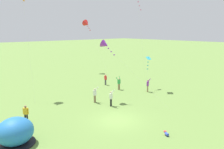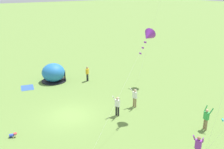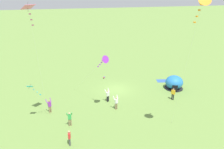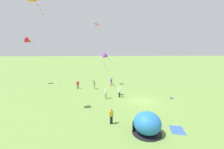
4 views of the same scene
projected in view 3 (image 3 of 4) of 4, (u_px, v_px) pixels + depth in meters
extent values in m
plane|color=olive|center=(116.00, 90.00, 33.75)|extent=(300.00, 300.00, 0.00)
ellipsoid|color=#2672BF|center=(174.00, 82.00, 33.79)|extent=(2.70, 2.60, 2.10)
cylinder|color=black|center=(174.00, 88.00, 34.16)|extent=(2.81, 2.81, 0.10)
cube|color=black|center=(175.00, 89.00, 32.81)|extent=(0.78, 0.43, 1.10)
cube|color=#3359A5|center=(162.00, 81.00, 36.95)|extent=(1.93, 1.62, 0.01)
cylinder|color=blue|center=(104.00, 77.00, 38.02)|extent=(0.32, 0.38, 0.22)
sphere|color=beige|center=(104.00, 78.00, 37.77)|extent=(0.19, 0.19, 0.19)
cylinder|color=#D83F3F|center=(104.00, 77.00, 37.73)|extent=(0.24, 0.24, 0.06)
cylinder|color=beige|center=(105.00, 78.00, 37.93)|extent=(0.07, 0.07, 0.17)
cylinder|color=beige|center=(103.00, 78.00, 37.95)|extent=(0.07, 0.07, 0.17)
cylinder|color=navy|center=(105.00, 78.00, 38.16)|extent=(0.09, 0.09, 0.13)
cylinder|color=navy|center=(104.00, 78.00, 38.18)|extent=(0.09, 0.09, 0.13)
cylinder|color=#8C7251|center=(71.00, 122.00, 24.76)|extent=(0.15, 0.15, 0.88)
cylinder|color=#8C7251|center=(69.00, 122.00, 24.72)|extent=(0.15, 0.15, 0.88)
cube|color=green|center=(70.00, 117.00, 24.47)|extent=(0.40, 0.26, 0.60)
sphere|color=tan|center=(69.00, 113.00, 24.31)|extent=(0.22, 0.22, 0.22)
cylinder|color=green|center=(72.00, 114.00, 24.21)|extent=(0.13, 0.39, 0.50)
cylinder|color=green|center=(67.00, 114.00, 24.11)|extent=(0.17, 0.39, 0.50)
cylinder|color=black|center=(173.00, 97.00, 30.50)|extent=(0.15, 0.15, 0.88)
cylinder|color=black|center=(172.00, 97.00, 30.61)|extent=(0.15, 0.15, 0.88)
cube|color=gold|center=(173.00, 92.00, 30.29)|extent=(0.42, 0.45, 0.60)
sphere|color=#9E7051|center=(174.00, 89.00, 30.13)|extent=(0.22, 0.22, 0.22)
cylinder|color=gold|center=(175.00, 93.00, 30.15)|extent=(0.09, 0.09, 0.58)
cylinder|color=gold|center=(171.00, 92.00, 30.43)|extent=(0.09, 0.09, 0.58)
cylinder|color=#8C7251|center=(49.00, 110.00, 27.31)|extent=(0.15, 0.15, 0.88)
cylinder|color=#8C7251|center=(51.00, 109.00, 27.43)|extent=(0.15, 0.15, 0.88)
cube|color=purple|center=(49.00, 104.00, 27.10)|extent=(0.45, 0.38, 0.60)
sphere|color=#9E7051|center=(49.00, 101.00, 26.94)|extent=(0.22, 0.22, 0.22)
cylinder|color=purple|center=(47.00, 101.00, 26.88)|extent=(0.29, 0.36, 0.50)
cylinder|color=purple|center=(51.00, 100.00, 27.20)|extent=(0.19, 0.39, 0.50)
cylinder|color=#8C7251|center=(116.00, 106.00, 28.09)|extent=(0.15, 0.15, 0.88)
cylinder|color=#8C7251|center=(117.00, 106.00, 28.20)|extent=(0.15, 0.15, 0.88)
cube|color=white|center=(116.00, 101.00, 27.87)|extent=(0.44, 0.36, 0.60)
sphere|color=tan|center=(116.00, 98.00, 27.71)|extent=(0.22, 0.22, 0.22)
cylinder|color=white|center=(114.00, 98.00, 27.68)|extent=(0.26, 0.37, 0.50)
cylinder|color=white|center=(117.00, 97.00, 27.96)|extent=(0.16, 0.39, 0.50)
cylinder|color=#4C4C51|center=(70.00, 141.00, 21.74)|extent=(0.15, 0.15, 0.88)
cylinder|color=#4C4C51|center=(70.00, 142.00, 21.56)|extent=(0.15, 0.15, 0.88)
cube|color=red|center=(69.00, 135.00, 21.38)|extent=(0.28, 0.40, 0.60)
sphere|color=tan|center=(69.00, 132.00, 21.22)|extent=(0.22, 0.22, 0.22)
cylinder|color=red|center=(69.00, 134.00, 21.61)|extent=(0.09, 0.09, 0.58)
cylinder|color=red|center=(69.00, 137.00, 21.15)|extent=(0.09, 0.09, 0.58)
cylinder|color=black|center=(107.00, 99.00, 29.99)|extent=(0.15, 0.15, 0.88)
cylinder|color=black|center=(108.00, 98.00, 30.12)|extent=(0.15, 0.15, 0.88)
cube|color=white|center=(108.00, 94.00, 29.78)|extent=(0.45, 0.39, 0.60)
sphere|color=tan|center=(108.00, 91.00, 29.62)|extent=(0.22, 0.22, 0.22)
cylinder|color=white|center=(106.00, 91.00, 29.54)|extent=(0.30, 0.35, 0.50)
cylinder|color=white|center=(109.00, 90.00, 29.88)|extent=(0.21, 0.39, 0.50)
cylinder|color=silver|center=(184.00, 74.00, 21.27)|extent=(0.78, 3.54, 13.57)
cylinder|color=brown|center=(172.00, 122.00, 25.43)|extent=(0.03, 0.03, 0.06)
cone|color=orange|center=(202.00, 2.00, 17.10)|extent=(1.34, 1.52, 1.38)
cube|color=orange|center=(199.00, 10.00, 17.66)|extent=(0.21, 0.14, 0.12)
cube|color=orange|center=(197.00, 16.00, 18.14)|extent=(0.20, 0.06, 0.12)
cube|color=orange|center=(195.00, 22.00, 18.61)|extent=(0.21, 0.11, 0.12)
cylinder|color=silver|center=(41.00, 101.00, 25.73)|extent=(1.75, 1.17, 4.46)
cylinder|color=brown|center=(50.00, 113.00, 27.26)|extent=(0.03, 0.03, 0.06)
cube|color=#33B7D1|center=(30.00, 86.00, 24.19)|extent=(0.76, 0.67, 0.40)
cylinder|color=#332314|center=(30.00, 86.00, 24.18)|extent=(0.31, 0.22, 0.50)
cube|color=#33B7D1|center=(34.00, 90.00, 24.67)|extent=(0.11, 0.21, 0.12)
cube|color=#33B7D1|center=(37.00, 92.00, 25.07)|extent=(0.11, 0.21, 0.12)
cube|color=#33B7D1|center=(40.00, 95.00, 25.48)|extent=(0.19, 0.18, 0.12)
cylinder|color=silver|center=(87.00, 77.00, 29.63)|extent=(3.12, 7.18, 6.81)
cylinder|color=brown|center=(75.00, 89.00, 33.74)|extent=(0.03, 0.03, 0.06)
cone|color=purple|center=(104.00, 60.00, 25.52)|extent=(1.29, 1.38, 1.17)
cube|color=purple|center=(102.00, 62.00, 26.00)|extent=(0.21, 0.11, 0.12)
cube|color=purple|center=(100.00, 64.00, 26.41)|extent=(0.21, 0.09, 0.12)
cube|color=purple|center=(98.00, 66.00, 26.82)|extent=(0.20, 0.08, 0.12)
cylinder|color=silver|center=(40.00, 69.00, 23.57)|extent=(0.40, 2.77, 13.02)
cylinder|color=brown|center=(48.00, 114.00, 27.24)|extent=(0.03, 0.03, 0.06)
cube|color=pink|center=(28.00, 7.00, 19.90)|extent=(1.43, 1.41, 0.48)
cylinder|color=#332314|center=(28.00, 7.00, 19.89)|extent=(0.08, 0.41, 0.82)
cube|color=pink|center=(30.00, 14.00, 20.44)|extent=(0.21, 0.14, 0.12)
cube|color=pink|center=(31.00, 20.00, 20.90)|extent=(0.21, 0.09, 0.12)
cube|color=pink|center=(33.00, 25.00, 21.36)|extent=(0.21, 0.09, 0.12)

